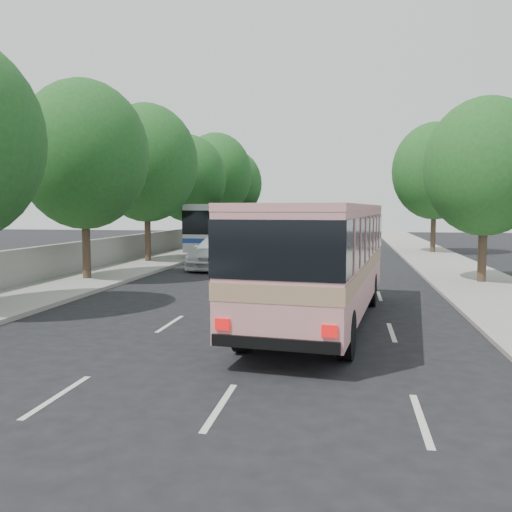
% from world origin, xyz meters
% --- Properties ---
extents(ground, '(120.00, 120.00, 0.00)m').
position_xyz_m(ground, '(0.00, 0.00, 0.00)').
color(ground, black).
rests_on(ground, ground).
extents(sidewalk_left, '(4.00, 90.00, 0.15)m').
position_xyz_m(sidewalk_left, '(-8.50, 20.00, 0.07)').
color(sidewalk_left, '#9E998E').
rests_on(sidewalk_left, ground).
extents(sidewalk_right, '(4.00, 90.00, 0.12)m').
position_xyz_m(sidewalk_right, '(8.50, 20.00, 0.06)').
color(sidewalk_right, '#9E998E').
rests_on(sidewalk_right, ground).
extents(low_wall, '(0.30, 90.00, 1.50)m').
position_xyz_m(low_wall, '(-10.30, 20.00, 0.90)').
color(low_wall, '#9E998E').
rests_on(low_wall, sidewalk_left).
extents(tree_left_b, '(5.70, 5.70, 8.88)m').
position_xyz_m(tree_left_b, '(-8.42, 5.94, 5.82)').
color(tree_left_b, '#38281E').
rests_on(tree_left_b, ground).
extents(tree_left_c, '(6.00, 6.00, 9.35)m').
position_xyz_m(tree_left_c, '(-8.62, 13.94, 6.12)').
color(tree_left_c, '#38281E').
rests_on(tree_left_c, ground).
extents(tree_left_d, '(5.52, 5.52, 8.60)m').
position_xyz_m(tree_left_d, '(-8.52, 21.94, 5.63)').
color(tree_left_d, '#38281E').
rests_on(tree_left_d, ground).
extents(tree_left_e, '(6.30, 6.30, 9.82)m').
position_xyz_m(tree_left_e, '(-8.42, 29.94, 6.43)').
color(tree_left_e, '#38281E').
rests_on(tree_left_e, ground).
extents(tree_left_f, '(5.88, 5.88, 9.16)m').
position_xyz_m(tree_left_f, '(-8.62, 37.94, 6.00)').
color(tree_left_f, '#38281E').
rests_on(tree_left_f, ground).
extents(tree_right_near, '(5.10, 5.10, 7.95)m').
position_xyz_m(tree_right_near, '(8.78, 7.94, 5.20)').
color(tree_right_near, '#38281E').
rests_on(tree_right_near, ground).
extents(tree_right_far, '(6.00, 6.00, 9.35)m').
position_xyz_m(tree_right_far, '(9.08, 23.94, 6.12)').
color(tree_right_far, '#38281E').
rests_on(tree_right_far, ground).
extents(pink_bus, '(3.87, 10.78, 3.37)m').
position_xyz_m(pink_bus, '(2.29, -1.15, 2.09)').
color(pink_bus, '#CD8485').
rests_on(pink_bus, ground).
extents(pink_taxi, '(1.75, 4.29, 1.46)m').
position_xyz_m(pink_taxi, '(-1.71, 9.91, 0.73)').
color(pink_taxi, '#D01269').
rests_on(pink_taxi, ground).
extents(white_pickup, '(2.58, 6.02, 1.73)m').
position_xyz_m(white_pickup, '(-3.94, 12.29, 0.87)').
color(white_pickup, silver).
rests_on(white_pickup, ground).
extents(tour_coach_front, '(3.57, 11.92, 3.51)m').
position_xyz_m(tour_coach_front, '(-5.29, 21.26, 2.11)').
color(tour_coach_front, silver).
rests_on(tour_coach_front, ground).
extents(tour_coach_rear, '(3.60, 11.74, 3.46)m').
position_xyz_m(tour_coach_rear, '(-6.30, 37.16, 2.08)').
color(tour_coach_rear, silver).
rests_on(tour_coach_rear, ground).
extents(taxi_roof_sign, '(0.55, 0.18, 0.18)m').
position_xyz_m(taxi_roof_sign, '(-1.71, 9.91, 1.55)').
color(taxi_roof_sign, silver).
rests_on(taxi_roof_sign, pink_taxi).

